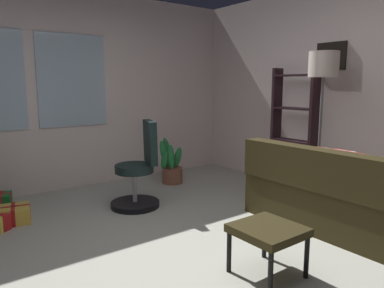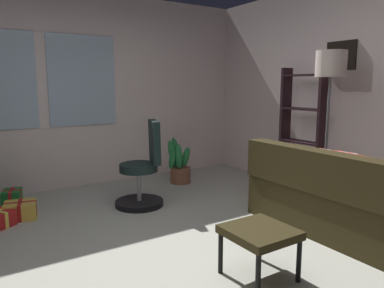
{
  "view_description": "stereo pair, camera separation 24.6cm",
  "coord_description": "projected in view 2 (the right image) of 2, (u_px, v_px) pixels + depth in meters",
  "views": [
    {
      "loc": [
        -1.55,
        -2.28,
        1.4
      ],
      "look_at": [
        0.55,
        0.51,
        0.83
      ],
      "focal_mm": 34.19,
      "sensor_mm": 36.0,
      "label": 1
    },
    {
      "loc": [
        -1.35,
        -2.42,
        1.4
      ],
      "look_at": [
        0.55,
        0.51,
        0.83
      ],
      "focal_mm": 34.19,
      "sensor_mm": 36.0,
      "label": 2
    }
  ],
  "objects": [
    {
      "name": "gift_box_green",
      "position": [
        12.0,
        196.0,
        4.37
      ],
      "size": [
        0.27,
        0.32,
        0.16
      ],
      "color": "#1E722D",
      "rests_on": "ground_plane"
    },
    {
      "name": "couch",
      "position": [
        364.0,
        204.0,
        3.41
      ],
      "size": [
        1.49,
        1.88,
        0.82
      ],
      "color": "#2D2612",
      "rests_on": "ground_plane"
    },
    {
      "name": "floor_lamp",
      "position": [
        330.0,
        78.0,
        3.97
      ],
      "size": [
        0.33,
        0.33,
        1.76
      ],
      "color": "slate",
      "rests_on": "ground_plane"
    },
    {
      "name": "wall_right_with_frames",
      "position": [
        370.0,
        92.0,
        4.14
      ],
      "size": [
        0.12,
        5.2,
        2.64
      ],
      "color": "silver",
      "rests_on": "ground_plane"
    },
    {
      "name": "ground_plane",
      "position": [
        169.0,
        266.0,
        2.96
      ],
      "size": [
        5.16,
        5.2,
        0.1
      ],
      "primitive_type": "cube",
      "color": "#ACAD9F"
    },
    {
      "name": "bookshelf",
      "position": [
        303.0,
        138.0,
        4.68
      ],
      "size": [
        0.18,
        0.64,
        1.62
      ],
      "color": "black",
      "rests_on": "ground_plane"
    },
    {
      "name": "gift_box_gold",
      "position": [
        20.0,
        210.0,
        3.86
      ],
      "size": [
        0.37,
        0.34,
        0.18
      ],
      "color": "gold",
      "rests_on": "ground_plane"
    },
    {
      "name": "footstool",
      "position": [
        259.0,
        235.0,
        2.64
      ],
      "size": [
        0.45,
        0.46,
        0.38
      ],
      "color": "#2D2612",
      "rests_on": "ground_plane"
    },
    {
      "name": "potted_plant",
      "position": [
        179.0,
        166.0,
        5.26
      ],
      "size": [
        0.39,
        0.43,
        0.65
      ],
      "color": "brown",
      "rests_on": "ground_plane"
    },
    {
      "name": "office_chair",
      "position": [
        144.0,
        173.0,
        4.24
      ],
      "size": [
        0.57,
        0.56,
        1.0
      ],
      "color": "black",
      "rests_on": "ground_plane"
    },
    {
      "name": "wall_back_with_windows",
      "position": [
        71.0,
        90.0,
        4.92
      ],
      "size": [
        5.16,
        0.12,
        2.64
      ],
      "color": "silver",
      "rests_on": "ground_plane"
    }
  ]
}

